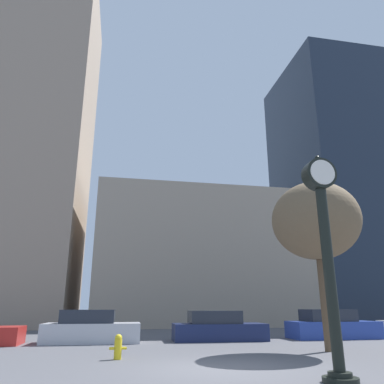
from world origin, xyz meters
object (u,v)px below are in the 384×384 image
at_px(car_silver, 91,329).
at_px(car_navy, 218,328).
at_px(fire_hydrant_far, 118,346).
at_px(car_blue, 332,326).
at_px(bare_tree, 316,221).
at_px(street_clock, 327,248).

distance_m(car_silver, car_navy, 5.88).
height_order(car_navy, fire_hydrant_far, car_navy).
relative_size(car_navy, car_blue, 1.00).
height_order(car_blue, bare_tree, bare_tree).
distance_m(street_clock, car_blue, 12.36).
distance_m(street_clock, car_navy, 10.71).
bearing_deg(car_navy, street_clock, -87.46).
relative_size(street_clock, car_navy, 1.16).
relative_size(street_clock, fire_hydrant_far, 7.12).
relative_size(fire_hydrant_far, bare_tree, 0.11).
height_order(street_clock, bare_tree, bare_tree).
bearing_deg(fire_hydrant_far, bare_tree, 5.12).
relative_size(car_silver, car_navy, 0.96).
xyz_separation_m(car_blue, fire_hydrant_far, (-10.70, -5.88, -0.22)).
xyz_separation_m(car_silver, car_blue, (11.89, 0.12, -0.00)).
bearing_deg(street_clock, fire_hydrant_far, 134.94).
xyz_separation_m(street_clock, car_navy, (0.05, 10.47, -2.28)).
height_order(car_silver, fire_hydrant_far, car_silver).
bearing_deg(car_blue, bare_tree, -120.92).
xyz_separation_m(street_clock, bare_tree, (2.80, 5.32, 1.94)).
bearing_deg(car_navy, fire_hydrant_far, -126.08).
xyz_separation_m(car_navy, fire_hydrant_far, (-4.70, -5.82, -0.20)).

